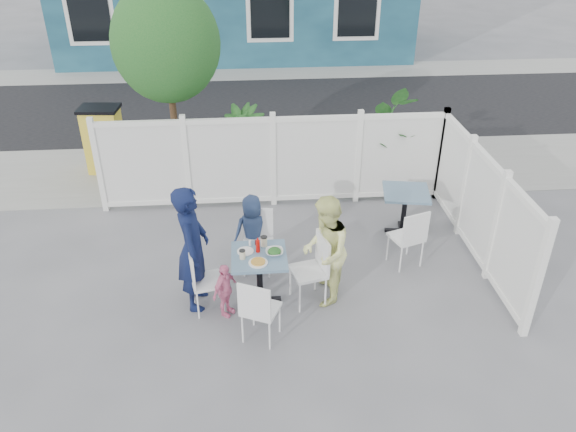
{
  "coord_description": "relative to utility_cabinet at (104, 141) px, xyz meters",
  "views": [
    {
      "loc": [
        -0.34,
        -6.25,
        4.81
      ],
      "look_at": [
        0.17,
        0.11,
        1.08
      ],
      "focal_mm": 35.0,
      "sensor_mm": 36.0,
      "label": 1
    }
  ],
  "objects": [
    {
      "name": "ketchup_bottle",
      "position": [
        2.81,
        -4.21,
        0.22
      ],
      "size": [
        0.05,
        0.05,
        0.17
      ],
      "primitive_type": "cylinder",
      "color": "#B90804",
      "rests_on": "main_table"
    },
    {
      "name": "far_sidewalk",
      "position": [
        3.06,
        6.6,
        -0.61
      ],
      "size": [
        24.0,
        1.6,
        0.01
      ],
      "primitive_type": "cube",
      "color": "gray",
      "rests_on": "ground"
    },
    {
      "name": "fence_back",
      "position": [
        3.16,
        -1.6,
        0.16
      ],
      "size": [
        5.86,
        0.08,
        1.6
      ],
      "color": "white",
      "rests_on": "ground"
    },
    {
      "name": "plate_side",
      "position": [
        2.65,
        -4.2,
        0.14
      ],
      "size": [
        0.22,
        0.22,
        0.01
      ],
      "primitive_type": "cylinder",
      "color": "white",
      "rests_on": "main_table"
    },
    {
      "name": "main_table",
      "position": [
        2.82,
        -4.29,
        -0.04
      ],
      "size": [
        0.71,
        0.71,
        0.75
      ],
      "rotation": [
        0.0,
        0.0,
        0.01
      ],
      "color": "#47618D",
      "rests_on": "ground"
    },
    {
      "name": "spare_table",
      "position": [
        5.17,
        -2.71,
        -0.05
      ],
      "size": [
        0.81,
        0.81,
        0.74
      ],
      "rotation": [
        0.0,
        0.0,
        -0.17
      ],
      "color": "#47618D",
      "rests_on": "ground"
    },
    {
      "name": "fence_right",
      "position": [
        6.06,
        -3.4,
        0.16
      ],
      "size": [
        0.08,
        3.66,
        1.6
      ],
      "rotation": [
        0.0,
        0.0,
        1.57
      ],
      "color": "white",
      "rests_on": "ground"
    },
    {
      "name": "chair_left",
      "position": [
        2.07,
        -4.39,
        -0.1
      ],
      "size": [
        0.47,
        0.49,
        0.9
      ],
      "rotation": [
        0.0,
        0.0,
        -1.35
      ],
      "color": "white",
      "rests_on": "ground"
    },
    {
      "name": "chair_right",
      "position": [
        3.54,
        -4.3,
        -0.05
      ],
      "size": [
        0.52,
        0.53,
        0.98
      ],
      "rotation": [
        0.0,
        0.0,
        1.82
      ],
      "color": "white",
      "rests_on": "ground"
    },
    {
      "name": "potted_shrub_b",
      "position": [
        5.06,
        -1.0,
        0.22
      ],
      "size": [
        1.36,
        1.56,
        1.67
      ],
      "primitive_type": "imported",
      "rotation": [
        0.0,
        0.0,
        1.53
      ],
      "color": "#194F1D",
      "rests_on": "ground"
    },
    {
      "name": "man",
      "position": [
        1.98,
        -4.24,
        0.24
      ],
      "size": [
        0.43,
        0.64,
        1.73
      ],
      "primitive_type": "imported",
      "rotation": [
        0.0,
        0.0,
        1.55
      ],
      "color": "#0E163B",
      "rests_on": "ground"
    },
    {
      "name": "pepper_shaker",
      "position": [
        2.79,
        -4.05,
        0.17
      ],
      "size": [
        0.03,
        0.03,
        0.07
      ],
      "primitive_type": "cylinder",
      "color": "black",
      "rests_on": "main_table"
    },
    {
      "name": "woman",
      "position": [
        3.68,
        -4.29,
        0.14
      ],
      "size": [
        0.67,
        0.81,
        1.53
      ],
      "primitive_type": "imported",
      "rotation": [
        0.0,
        0.0,
        -1.7
      ],
      "color": "#E5EF43",
      "rests_on": "ground"
    },
    {
      "name": "ground",
      "position": [
        3.06,
        -4.0,
        -0.62
      ],
      "size": [
        80.0,
        80.0,
        0.0
      ],
      "primitive_type": "plane",
      "color": "slate"
    },
    {
      "name": "chair_spare",
      "position": [
        4.99,
        -3.64,
        -0.08
      ],
      "size": [
        0.54,
        0.53,
        0.93
      ],
      "rotation": [
        0.0,
        0.0,
        0.34
      ],
      "color": "white",
      "rests_on": "ground"
    },
    {
      "name": "toddler",
      "position": [
        2.37,
        -4.51,
        -0.24
      ],
      "size": [
        0.42,
        0.47,
        0.77
      ],
      "primitive_type": "imported",
      "rotation": [
        0.0,
        0.0,
        0.94
      ],
      "color": "pink",
      "rests_on": "ground"
    },
    {
      "name": "utility_cabinet",
      "position": [
        0.0,
        0.0,
        0.0
      ],
      "size": [
        0.71,
        0.53,
        1.24
      ],
      "primitive_type": "cube",
      "rotation": [
        0.0,
        0.0,
        -0.09
      ],
      "color": "gold",
      "rests_on": "ground"
    },
    {
      "name": "plate_main",
      "position": [
        2.8,
        -4.47,
        0.14
      ],
      "size": [
        0.24,
        0.24,
        0.02
      ],
      "primitive_type": "cylinder",
      "color": "white",
      "rests_on": "main_table"
    },
    {
      "name": "salt_shaker",
      "position": [
        2.71,
        -4.06,
        0.17
      ],
      "size": [
        0.03,
        0.03,
        0.08
      ],
      "primitive_type": "cylinder",
      "color": "white",
      "rests_on": "main_table"
    },
    {
      "name": "coffee_cup_b",
      "position": [
        2.89,
        -4.08,
        0.19
      ],
      "size": [
        0.09,
        0.09,
        0.13
      ],
      "primitive_type": "cylinder",
      "color": "beige",
      "rests_on": "main_table"
    },
    {
      "name": "chair_near",
      "position": [
        2.78,
        -5.06,
        -0.09
      ],
      "size": [
        0.54,
        0.53,
        0.91
      ],
      "rotation": [
        0.0,
        0.0,
        -0.43
      ],
      "color": "white",
      "rests_on": "ground"
    },
    {
      "name": "boy",
      "position": [
        2.76,
        -3.38,
        -0.07
      ],
      "size": [
        0.61,
        0.47,
        1.11
      ],
      "primitive_type": "imported",
      "rotation": [
        0.0,
        0.0,
        3.39
      ],
      "color": "navy",
      "rests_on": "ground"
    },
    {
      "name": "potted_shrub_a",
      "position": [
        2.62,
        -0.9,
        0.15
      ],
      "size": [
        1.18,
        1.18,
        1.54
      ],
      "primitive_type": "imported",
      "rotation": [
        0.0,
        0.0,
        5.74
      ],
      "color": "#194F1D",
      "rests_on": "ground"
    },
    {
      "name": "tree",
      "position": [
        1.46,
        -0.7,
        1.97
      ],
      "size": [
        1.8,
        1.62,
        3.59
      ],
      "color": "#382316",
      "rests_on": "ground"
    },
    {
      "name": "coffee_cup_a",
      "position": [
        2.61,
        -4.35,
        0.19
      ],
      "size": [
        0.08,
        0.08,
        0.11
      ],
      "primitive_type": "cylinder",
      "color": "beige",
      "rests_on": "main_table"
    },
    {
      "name": "salad_bowl",
      "position": [
        3.02,
        -4.28,
        0.16
      ],
      "size": [
        0.23,
        0.23,
        0.06
      ],
      "primitive_type": "imported",
      "color": "white",
      "rests_on": "main_table"
    },
    {
      "name": "chair_back",
      "position": [
        2.83,
        -3.49,
        -0.08
      ],
      "size": [
        0.47,
        0.46,
        0.92
      ],
      "rotation": [
        0.0,
        0.0,
        3.0
      ],
      "color": "white",
      "rests_on": "ground"
    },
    {
      "name": "near_sidewalk",
      "position": [
        3.06,
        -0.2,
        -0.61
      ],
      "size": [
        24.0,
        2.6,
        0.01
      ],
      "primitive_type": "cube",
      "color": "gray",
      "rests_on": "ground"
    },
    {
      "name": "street",
      "position": [
        3.06,
        3.5,
        -0.62
      ],
      "size": [
        24.0,
        5.0,
        0.01
      ],
      "primitive_type": "cube",
      "color": "black",
      "rests_on": "ground"
    }
  ]
}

